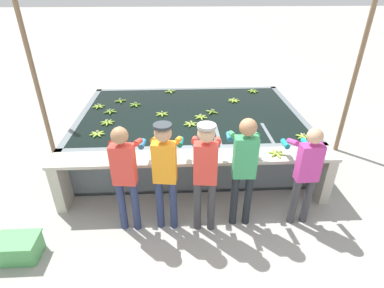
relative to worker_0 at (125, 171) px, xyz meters
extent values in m
plane|color=#A3A099|center=(0.99, 0.31, -1.01)|extent=(80.00, 80.00, 0.00)
cube|color=slate|center=(0.99, 2.30, -0.98)|extent=(4.49, 3.08, 0.06)
cube|color=slate|center=(0.99, 0.82, -0.57)|extent=(4.49, 0.12, 0.89)
cube|color=slate|center=(0.99, 3.78, -0.57)|extent=(4.49, 0.12, 0.89)
cube|color=slate|center=(-1.20, 2.30, -0.57)|extent=(0.12, 3.08, 0.89)
cube|color=slate|center=(3.18, 2.30, -0.57)|extent=(0.12, 3.08, 0.89)
cube|color=black|center=(0.99, 2.30, -0.54)|extent=(4.25, 2.84, 0.83)
cube|color=slate|center=(-0.36, 1.28, -0.57)|extent=(0.06, 0.80, 0.89)
cube|color=slate|center=(0.54, 1.28, -0.57)|extent=(0.06, 0.80, 0.89)
cube|color=slate|center=(1.44, 1.28, -0.57)|extent=(0.06, 0.80, 0.89)
cube|color=slate|center=(2.34, 1.28, -0.57)|extent=(0.06, 0.80, 0.89)
cube|color=#B7B2A3|center=(0.99, 0.53, -0.14)|extent=(4.49, 0.45, 0.05)
cube|color=#B7B2A3|center=(-1.16, 0.53, -0.59)|extent=(0.16, 0.41, 0.84)
cube|color=#B7B2A3|center=(3.14, 0.53, -0.59)|extent=(0.16, 0.41, 0.84)
cylinder|color=navy|center=(-0.10, -0.02, -0.60)|extent=(0.11, 0.11, 0.84)
cylinder|color=navy|center=(0.10, -0.04, -0.60)|extent=(0.11, 0.11, 0.84)
cube|color=#DB3D33|center=(0.00, -0.03, 0.12)|extent=(0.34, 0.20, 0.59)
sphere|color=#9E704C|center=(0.00, -0.03, 0.56)|extent=(0.23, 0.23, 0.23)
cylinder|color=#DB3D33|center=(-0.14, 0.23, 0.33)|extent=(0.11, 0.32, 0.18)
cylinder|color=teal|center=(-0.11, 0.48, 0.16)|extent=(0.10, 0.21, 0.08)
cylinder|color=#DB3D33|center=(0.18, 0.20, 0.33)|extent=(0.11, 0.32, 0.18)
cylinder|color=teal|center=(0.21, 0.45, 0.16)|extent=(0.10, 0.21, 0.08)
cylinder|color=navy|center=(0.45, -0.02, -0.59)|extent=(0.11, 0.11, 0.85)
cylinder|color=navy|center=(0.65, -0.04, -0.59)|extent=(0.11, 0.11, 0.85)
cube|color=orange|center=(0.55, -0.03, 0.13)|extent=(0.34, 0.21, 0.60)
sphere|color=tan|center=(0.55, -0.03, 0.58)|extent=(0.23, 0.23, 0.23)
cylinder|color=#282D33|center=(0.55, -0.03, 0.68)|extent=(0.24, 0.24, 0.04)
cylinder|color=orange|center=(0.42, 0.24, 0.35)|extent=(0.12, 0.32, 0.18)
cylinder|color=teal|center=(0.45, 0.49, 0.18)|extent=(0.11, 0.21, 0.08)
cylinder|color=orange|center=(0.74, 0.20, 0.35)|extent=(0.12, 0.32, 0.18)
cylinder|color=teal|center=(0.77, 0.45, 0.18)|extent=(0.11, 0.21, 0.08)
cylinder|color=#38383D|center=(1.00, -0.08, -0.59)|extent=(0.11, 0.11, 0.85)
cylinder|color=#38383D|center=(1.20, -0.11, -0.59)|extent=(0.11, 0.11, 0.85)
cube|color=#DB3D33|center=(1.10, -0.09, 0.14)|extent=(0.34, 0.20, 0.60)
sphere|color=tan|center=(1.10, -0.09, 0.59)|extent=(0.23, 0.23, 0.23)
cylinder|color=#9E9E99|center=(1.10, -0.09, 0.70)|extent=(0.24, 0.24, 0.04)
cylinder|color=#DB3D33|center=(0.96, 0.17, 0.36)|extent=(0.11, 0.32, 0.18)
cylinder|color=teal|center=(0.99, 0.42, 0.19)|extent=(0.10, 0.21, 0.08)
cylinder|color=#DB3D33|center=(1.28, 0.14, 0.36)|extent=(0.11, 0.32, 0.18)
cylinder|color=teal|center=(1.31, 0.39, 0.19)|extent=(0.10, 0.21, 0.08)
cylinder|color=#1E2328|center=(1.55, 0.00, -0.58)|extent=(0.11, 0.11, 0.87)
cylinder|color=#1E2328|center=(1.75, -0.01, -0.58)|extent=(0.11, 0.11, 0.87)
cube|color=#38995B|center=(1.65, -0.01, 0.17)|extent=(0.33, 0.18, 0.62)
sphere|color=#9E704C|center=(1.65, -0.01, 0.62)|extent=(0.24, 0.24, 0.24)
cylinder|color=#38995B|center=(1.50, 0.25, 0.39)|extent=(0.09, 0.31, 0.18)
cylinder|color=teal|center=(1.51, 0.50, 0.23)|extent=(0.09, 0.20, 0.08)
cylinder|color=#38995B|center=(1.82, 0.24, 0.39)|extent=(0.09, 0.31, 0.18)
cylinder|color=teal|center=(1.83, 0.49, 0.23)|extent=(0.09, 0.20, 0.08)
cylinder|color=#38383D|center=(2.45, -0.03, -0.62)|extent=(0.11, 0.11, 0.79)
cylinder|color=#38383D|center=(2.65, -0.02, -0.62)|extent=(0.11, 0.11, 0.79)
cube|color=#BC388E|center=(2.55, -0.02, 0.06)|extent=(0.33, 0.18, 0.56)
sphere|color=tan|center=(2.55, -0.02, 0.48)|extent=(0.22, 0.22, 0.22)
cylinder|color=#BC388E|center=(2.38, 0.22, 0.26)|extent=(0.09, 0.31, 0.18)
cylinder|color=teal|center=(2.37, 0.47, 0.09)|extent=(0.09, 0.20, 0.08)
cylinder|color=#BC388E|center=(2.70, 0.23, 0.26)|extent=(0.09, 0.31, 0.18)
cylinder|color=teal|center=(2.69, 0.48, 0.09)|extent=(0.09, 0.20, 0.08)
ellipsoid|color=#7FAD33|center=(-0.56, 3.02, -0.10)|extent=(0.09, 0.17, 0.04)
ellipsoid|color=#7FAD33|center=(-0.60, 2.95, -0.10)|extent=(0.17, 0.09, 0.04)
ellipsoid|color=#7FAD33|center=(-0.53, 2.91, -0.10)|extent=(0.09, 0.17, 0.04)
ellipsoid|color=#7FAD33|center=(-0.49, 2.98, -0.10)|extent=(0.17, 0.09, 0.04)
cylinder|color=tan|center=(-0.55, 2.97, -0.07)|extent=(0.03, 0.03, 0.04)
ellipsoid|color=#9EC642|center=(2.92, 1.11, -0.10)|extent=(0.04, 0.17, 0.04)
ellipsoid|color=#9EC642|center=(2.87, 1.09, -0.10)|extent=(0.16, 0.12, 0.04)
ellipsoid|color=#9EC642|center=(2.87, 1.03, -0.10)|extent=(0.17, 0.11, 0.04)
ellipsoid|color=#9EC642|center=(2.91, 1.00, -0.10)|extent=(0.04, 0.17, 0.04)
ellipsoid|color=#9EC642|center=(2.96, 1.03, -0.10)|extent=(0.16, 0.12, 0.04)
ellipsoid|color=#9EC642|center=(2.96, 1.08, -0.10)|extent=(0.17, 0.11, 0.04)
cylinder|color=tan|center=(2.91, 1.06, -0.07)|extent=(0.03, 0.03, 0.04)
ellipsoid|color=#9EC642|center=(0.55, 3.61, -0.10)|extent=(0.09, 0.17, 0.04)
ellipsoid|color=#9EC642|center=(0.51, 3.54, -0.10)|extent=(0.17, 0.09, 0.04)
ellipsoid|color=#9EC642|center=(0.58, 3.50, -0.10)|extent=(0.09, 0.17, 0.04)
ellipsoid|color=#9EC642|center=(0.62, 3.57, -0.10)|extent=(0.17, 0.09, 0.04)
cylinder|color=tan|center=(0.57, 3.55, -0.07)|extent=(0.03, 0.03, 0.04)
ellipsoid|color=#75A333|center=(1.39, 2.27, -0.10)|extent=(0.16, 0.12, 0.04)
ellipsoid|color=#75A333|center=(1.41, 2.19, -0.10)|extent=(0.12, 0.16, 0.04)
ellipsoid|color=#75A333|center=(1.49, 2.21, -0.10)|extent=(0.16, 0.12, 0.04)
ellipsoid|color=#75A333|center=(1.47, 2.28, -0.10)|extent=(0.12, 0.16, 0.04)
cylinder|color=tan|center=(1.44, 2.24, -0.07)|extent=(0.03, 0.03, 0.04)
ellipsoid|color=#75A333|center=(-0.62, 2.40, -0.10)|extent=(0.11, 0.17, 0.04)
ellipsoid|color=#75A333|center=(-0.69, 2.39, -0.10)|extent=(0.14, 0.15, 0.04)
ellipsoid|color=#75A333|center=(-0.70, 2.33, -0.10)|extent=(0.17, 0.11, 0.04)
ellipsoid|color=#75A333|center=(-0.64, 2.30, -0.10)|extent=(0.06, 0.17, 0.04)
ellipsoid|color=#75A333|center=(-0.60, 2.34, -0.10)|extent=(0.17, 0.07, 0.04)
cylinder|color=tan|center=(-0.65, 2.35, -0.07)|extent=(0.03, 0.03, 0.04)
ellipsoid|color=#7FAD33|center=(2.60, 3.42, -0.10)|extent=(0.07, 0.17, 0.04)
ellipsoid|color=#7FAD33|center=(2.64, 3.46, -0.10)|extent=(0.17, 0.08, 0.04)
ellipsoid|color=#7FAD33|center=(2.62, 3.51, -0.10)|extent=(0.15, 0.14, 0.04)
ellipsoid|color=#7FAD33|center=(2.57, 3.53, -0.10)|extent=(0.07, 0.17, 0.04)
ellipsoid|color=#7FAD33|center=(2.53, 3.49, -0.10)|extent=(0.17, 0.08, 0.04)
ellipsoid|color=#7FAD33|center=(2.54, 3.44, -0.10)|extent=(0.15, 0.14, 0.04)
cylinder|color=tan|center=(2.58, 3.47, -0.07)|extent=(0.03, 0.03, 0.04)
ellipsoid|color=#8CB738|center=(-0.63, 1.87, -0.10)|extent=(0.11, 0.17, 0.04)
ellipsoid|color=#8CB738|center=(-0.66, 1.83, -0.10)|extent=(0.17, 0.06, 0.04)
ellipsoid|color=#8CB738|center=(-0.65, 1.78, -0.10)|extent=(0.15, 0.14, 0.04)
ellipsoid|color=#8CB738|center=(-0.60, 1.76, -0.10)|extent=(0.05, 0.17, 0.04)
ellipsoid|color=#8CB738|center=(-0.56, 1.79, -0.10)|extent=(0.16, 0.13, 0.04)
ellipsoid|color=#8CB738|center=(-0.55, 1.83, -0.10)|extent=(0.17, 0.08, 0.04)
ellipsoid|color=#8CB738|center=(-0.58, 1.87, -0.10)|extent=(0.10, 0.17, 0.04)
cylinder|color=tan|center=(-0.61, 1.82, -0.07)|extent=(0.03, 0.03, 0.04)
ellipsoid|color=#75A333|center=(-0.16, 2.67, -0.10)|extent=(0.11, 0.17, 0.04)
ellipsoid|color=#75A333|center=(-0.13, 2.72, -0.10)|extent=(0.17, 0.06, 0.04)
ellipsoid|color=#75A333|center=(-0.18, 2.77, -0.10)|extent=(0.06, 0.17, 0.04)
ellipsoid|color=#75A333|center=(-0.24, 2.74, -0.10)|extent=(0.17, 0.11, 0.04)
ellipsoid|color=#75A333|center=(-0.23, 2.68, -0.10)|extent=(0.15, 0.14, 0.04)
cylinder|color=tan|center=(-0.19, 2.71, -0.07)|extent=(0.03, 0.03, 0.04)
ellipsoid|color=#93BC3D|center=(0.42, 2.12, -0.10)|extent=(0.05, 0.17, 0.04)
ellipsoid|color=#93BC3D|center=(0.47, 2.16, -0.10)|extent=(0.17, 0.11, 0.04)
ellipsoid|color=#93BC3D|center=(0.47, 2.21, -0.10)|extent=(0.16, 0.13, 0.04)
ellipsoid|color=#93BC3D|center=(0.42, 2.23, -0.10)|extent=(0.05, 0.17, 0.04)
ellipsoid|color=#93BC3D|center=(0.37, 2.20, -0.10)|extent=(0.17, 0.11, 0.04)
ellipsoid|color=#93BC3D|center=(0.38, 2.15, -0.10)|extent=(0.16, 0.13, 0.04)
cylinder|color=tan|center=(0.42, 2.18, -0.07)|extent=(0.03, 0.03, 0.04)
ellipsoid|color=#93BC3D|center=(-0.97, 2.60, -0.10)|extent=(0.06, 0.17, 0.04)
ellipsoid|color=#93BC3D|center=(-0.92, 2.62, -0.10)|extent=(0.16, 0.13, 0.04)
ellipsoid|color=#93BC3D|center=(-0.91, 2.67, -0.10)|extent=(0.17, 0.10, 0.04)
ellipsoid|color=#93BC3D|center=(-0.95, 2.71, -0.10)|extent=(0.06, 0.17, 0.04)
ellipsoid|color=#93BC3D|center=(-1.00, 2.69, -0.10)|extent=(0.16, 0.13, 0.04)
ellipsoid|color=#93BC3D|center=(-1.01, 2.63, -0.10)|extent=(0.17, 0.10, 0.04)
cylinder|color=tan|center=(-0.96, 2.65, -0.07)|extent=(0.03, 0.03, 0.04)
ellipsoid|color=#9EC642|center=(0.99, 1.73, -0.10)|extent=(0.07, 0.17, 0.04)
ellipsoid|color=#9EC642|center=(0.93, 1.71, -0.10)|extent=(0.15, 0.14, 0.04)
ellipsoid|color=#9EC642|center=(0.92, 1.66, -0.10)|extent=(0.17, 0.09, 0.04)
ellipsoid|color=#9EC642|center=(0.96, 1.62, -0.10)|extent=(0.07, 0.17, 0.04)
ellipsoid|color=#9EC642|center=(1.01, 1.64, -0.10)|extent=(0.15, 0.14, 0.04)
ellipsoid|color=#9EC642|center=(1.03, 1.69, -0.10)|extent=(0.17, 0.09, 0.04)
cylinder|color=tan|center=(0.97, 1.68, -0.07)|extent=(0.03, 0.03, 0.04)
ellipsoid|color=#9EC642|center=(1.98, 2.82, -0.10)|extent=(0.11, 0.17, 0.04)
ellipsoid|color=#9EC642|center=(2.03, 2.82, -0.10)|extent=(0.11, 0.17, 0.04)
ellipsoid|color=#9EC642|center=(2.06, 2.85, -0.10)|extent=(0.17, 0.07, 0.04)
ellipsoid|color=#9EC642|center=(2.05, 2.90, -0.10)|extent=(0.16, 0.13, 0.04)
ellipsoid|color=#9EC642|center=(2.01, 2.92, -0.10)|extent=(0.04, 0.17, 0.04)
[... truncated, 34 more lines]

